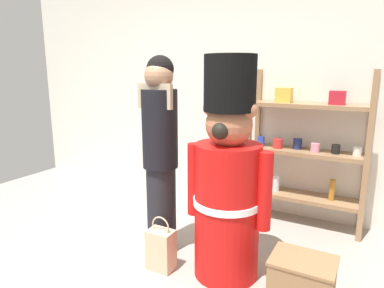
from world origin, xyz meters
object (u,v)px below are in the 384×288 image
at_px(merchandise_shelf, 305,148).
at_px(person_shopper, 160,149).
at_px(teddy_bear_guard, 228,183).
at_px(display_crate, 302,283).
at_px(shopping_bag, 161,249).

relative_size(merchandise_shelf, person_shopper, 0.94).
distance_m(merchandise_shelf, person_shopper, 1.51).
height_order(teddy_bear_guard, person_shopper, person_shopper).
bearing_deg(merchandise_shelf, person_shopper, -129.63).
height_order(merchandise_shelf, person_shopper, person_shopper).
bearing_deg(teddy_bear_guard, display_crate, -10.97).
bearing_deg(shopping_bag, teddy_bear_guard, 22.32).
height_order(merchandise_shelf, display_crate, merchandise_shelf).
distance_m(shopping_bag, display_crate, 1.07).
distance_m(merchandise_shelf, display_crate, 1.50).
distance_m(merchandise_shelf, teddy_bear_guard, 1.26).
height_order(person_shopper, display_crate, person_shopper).
bearing_deg(merchandise_shelf, teddy_bear_guard, -105.00).
bearing_deg(display_crate, person_shopper, 171.97).
bearing_deg(display_crate, teddy_bear_guard, 169.03).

